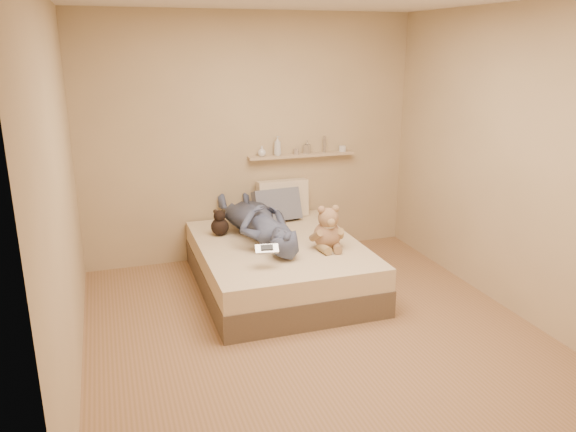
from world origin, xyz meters
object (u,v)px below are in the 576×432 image
object	(u,v)px
game_console	(267,249)
pillow_cream	(282,198)
teddy_bear	(328,231)
pillow_grey	(277,205)
dark_plush	(220,224)
wall_shelf	(302,155)
person	(257,221)
bed	(279,265)

from	to	relation	value
game_console	pillow_cream	xyz separation A→B (m)	(0.58, 1.40, 0.03)
game_console	teddy_bear	size ratio (longest dim) A/B	0.49
pillow_grey	dark_plush	bearing A→B (deg)	-157.07
pillow_cream	pillow_grey	world-z (taller)	pillow_cream
wall_shelf	person	bearing A→B (deg)	-134.79
teddy_bear	person	distance (m)	0.73
pillow_cream	person	distance (m)	0.78
pillow_cream	person	xyz separation A→B (m)	(-0.45, -0.63, -0.02)
dark_plush	game_console	bearing A→B (deg)	-78.19
bed	game_console	size ratio (longest dim) A/B	9.22
pillow_cream	bed	bearing A→B (deg)	-109.98
person	wall_shelf	bearing A→B (deg)	-140.77
bed	pillow_cream	bearing A→B (deg)	70.02
dark_plush	pillow_grey	bearing A→B (deg)	22.93
game_console	dark_plush	size ratio (longest dim) A/B	0.76
dark_plush	person	distance (m)	0.39
pillow_cream	pillow_grey	distance (m)	0.18
person	dark_plush	bearing A→B (deg)	-37.32
teddy_bear	game_console	bearing A→B (deg)	-157.57
pillow_cream	wall_shelf	xyz separation A→B (m)	(0.25, 0.08, 0.45)
dark_plush	wall_shelf	bearing A→B (deg)	26.08
pillow_cream	pillow_grey	bearing A→B (deg)	-127.41
teddy_bear	pillow_grey	xyz separation A→B (m)	(-0.19, 0.98, -0.00)
wall_shelf	bed	bearing A→B (deg)	-121.18
teddy_bear	wall_shelf	size ratio (longest dim) A/B	0.35
pillow_cream	game_console	bearing A→B (deg)	-112.66
teddy_bear	dark_plush	size ratio (longest dim) A/B	1.55
pillow_cream	wall_shelf	bearing A→B (deg)	17.66
wall_shelf	game_console	bearing A→B (deg)	-119.39
pillow_grey	bed	bearing A→B (deg)	-105.76
bed	person	xyz separation A→B (m)	(-0.15, 0.20, 0.40)
teddy_bear	pillow_grey	distance (m)	1.00
bed	pillow_grey	bearing A→B (deg)	74.24
teddy_bear	dark_plush	xyz separation A→B (m)	(-0.86, 0.70, -0.06)
bed	teddy_bear	bearing A→B (deg)	-37.71
bed	pillow_grey	distance (m)	0.82
person	wall_shelf	distance (m)	1.10
game_console	pillow_cream	size ratio (longest dim) A/B	0.37
dark_plush	bed	bearing A→B (deg)	-39.74
game_console	pillow_cream	world-z (taller)	pillow_cream
game_console	teddy_bear	world-z (taller)	teddy_bear
teddy_bear	dark_plush	distance (m)	1.11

